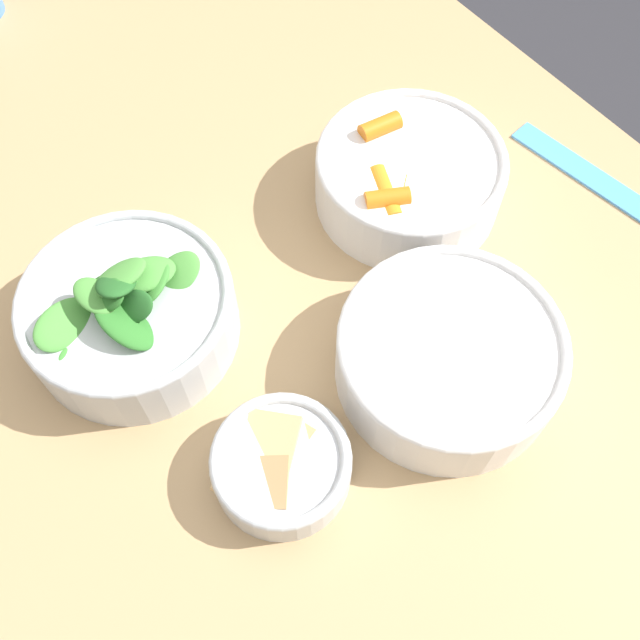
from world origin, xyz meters
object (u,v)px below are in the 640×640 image
bowl_beans_hotdog (448,357)px  bowl_greens (130,312)px  bowl_cookies (280,464)px  bowl_carrots (409,177)px

bowl_beans_hotdog → bowl_greens: bearing=-134.6°
bowl_beans_hotdog → bowl_cookies: bearing=-93.3°
bowl_greens → bowl_beans_hotdog: 0.28m
bowl_beans_hotdog → bowl_carrots: bearing=150.4°
bowl_greens → bowl_cookies: (0.19, 0.03, -0.01)m
bowl_greens → bowl_beans_hotdog: bearing=45.4°
bowl_greens → bowl_cookies: bowl_greens is taller
bowl_beans_hotdog → bowl_cookies: (-0.01, -0.17, -0.01)m
bowl_greens → bowl_beans_hotdog: bowl_greens is taller
bowl_carrots → bowl_beans_hotdog: bowl_carrots is taller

